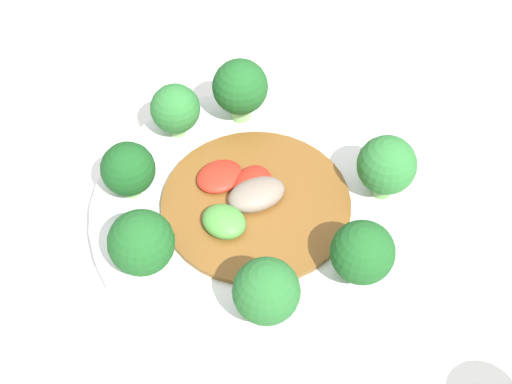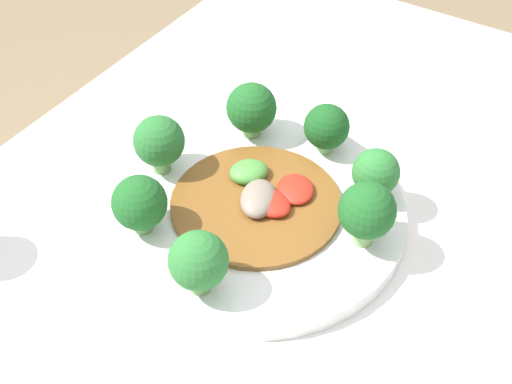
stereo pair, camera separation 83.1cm
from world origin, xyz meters
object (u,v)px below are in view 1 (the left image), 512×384
Objects in this scene: broccoli_northwest at (175,109)px; broccoli_west at (128,169)px; broccoli_south at (266,292)px; broccoli_southwest at (141,243)px; stirfry_center at (250,200)px; broccoli_southeast at (362,253)px; broccoli_east at (387,166)px; broccoli_north at (240,88)px; plate at (256,211)px.

broccoli_northwest is 0.98× the size of broccoli_west.
broccoli_southwest is (-0.11, 0.05, -0.00)m from broccoli_south.
broccoli_southwest is (-0.02, -0.17, 0.00)m from broccoli_northwest.
broccoli_northwest is 0.32× the size of stirfry_center.
broccoli_southeast is (0.08, 0.04, -0.00)m from broccoli_south.
broccoli_west is 0.24m from broccoli_east.
broccoli_northwest is (-0.07, -0.02, -0.01)m from broccoli_north.
stirfry_center is at bearing -8.33° from broccoli_west.
broccoli_northwest and broccoli_west have the same top height.
broccoli_southeast is at bearing -108.57° from broccoli_east.
broccoli_east is (0.24, -0.00, 0.01)m from broccoli_west.
stirfry_center is (-0.01, 0.00, 0.02)m from plate.
broccoli_south is 0.24m from broccoli_north.
broccoli_southwest is at bearing -96.32° from broccoli_northwest.
broccoli_northwest is at bearing 83.68° from broccoli_southwest.
broccoli_south is at bearing -84.60° from broccoli_north.
broccoli_east is at bearing -22.06° from broccoli_northwest.
plate is at bearing 34.88° from broccoli_southwest.
broccoli_southwest is at bearing -114.18° from broccoli_north.
broccoli_northwest is 0.09m from broccoli_west.
broccoli_northwest is at bearing 63.69° from broccoli_west.
broccoli_southwest is (-0.08, -0.19, -0.00)m from broccoli_north.
broccoli_south is 0.38× the size of stirfry_center.
broccoli_north is at bearing 117.99° from broccoli_southeast.
broccoli_north is at bearing 143.14° from broccoli_east.
broccoli_east is at bearing 49.62° from broccoli_south.
broccoli_north is 0.14m from broccoli_west.
broccoli_northwest is 0.86× the size of broccoli_east.
broccoli_south is (0.01, -0.12, 0.05)m from plate.
plate is 4.67× the size of broccoli_east.
broccoli_west reaches higher than plate.
plate is at bearing -50.36° from broccoli_northwest.
broccoli_southwest reaches higher than stirfry_center.
broccoli_north reaches higher than broccoli_south.
broccoli_southwest is at bearing -145.12° from plate.
broccoli_east is (0.20, -0.08, 0.01)m from broccoli_northwest.
broccoli_northwest is 0.17m from broccoli_southwest.
broccoli_west is (-0.04, -0.08, 0.00)m from broccoli_northwest.
broccoli_southwest is (-0.10, -0.07, 0.05)m from plate.
plate is 0.13m from broccoli_southeast.
broccoli_east reaches higher than broccoli_west.
plate is at bearing 138.45° from broccoli_southeast.
broccoli_southeast reaches higher than stirfry_center.
plate is 0.13m from broccoli_south.
broccoli_north reaches higher than broccoli_southeast.
broccoli_southwest is 0.23m from broccoli_east.
broccoli_southeast is 0.23m from broccoli_west.
broccoli_west is (-0.10, -0.10, -0.01)m from broccoli_north.
broccoli_east is (0.22, 0.08, 0.00)m from broccoli_southwest.
broccoli_southwest reaches higher than broccoli_southeast.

